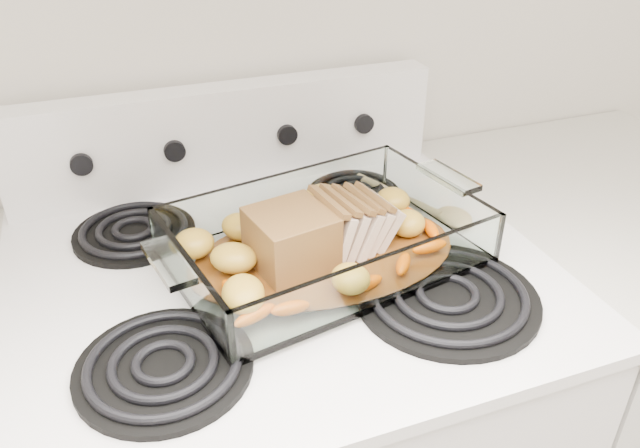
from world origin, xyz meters
name	(u,v)px	position (x,y,z in m)	size (l,w,h in m)	color
counter_right	(577,381)	(0.67, 1.66, 0.47)	(0.58, 0.68, 0.93)	silver
baking_dish	(325,246)	(0.07, 1.64, 0.97)	(0.43, 0.28, 0.08)	white
pork_roast	(311,233)	(0.04, 1.64, 0.99)	(0.22, 0.11, 0.09)	brown
roast_vegetables	(313,230)	(0.06, 1.67, 0.97)	(0.37, 0.20, 0.04)	#FF6400
wooden_spoon	(430,207)	(0.29, 1.72, 0.95)	(0.13, 0.23, 0.02)	tan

